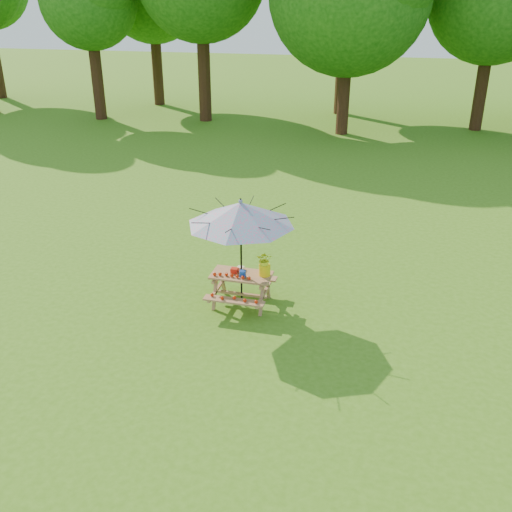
# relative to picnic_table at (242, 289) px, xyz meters

# --- Properties ---
(ground) EXTENTS (120.00, 120.00, 0.00)m
(ground) POSITION_rel_picnic_table_xyz_m (-0.58, -4.78, -0.33)
(ground) COLOR #407316
(ground) RESTS_ON ground
(picnic_table) EXTENTS (1.20, 1.32, 0.67)m
(picnic_table) POSITION_rel_picnic_table_xyz_m (0.00, 0.00, 0.00)
(picnic_table) COLOR #A6724B
(picnic_table) RESTS_ON ground
(patio_umbrella) EXTENTS (2.11, 2.11, 2.25)m
(patio_umbrella) POSITION_rel_picnic_table_xyz_m (0.00, 0.00, 1.62)
(patio_umbrella) COLOR black
(patio_umbrella) RESTS_ON ground
(produce_bins) EXTENTS (0.34, 0.41, 0.13)m
(produce_bins) POSITION_rel_picnic_table_xyz_m (-0.04, 0.01, 0.40)
(produce_bins) COLOR red
(produce_bins) RESTS_ON picnic_table
(tomatoes_row) EXTENTS (0.77, 0.13, 0.07)m
(tomatoes_row) POSITION_rel_picnic_table_xyz_m (-0.15, -0.18, 0.38)
(tomatoes_row) COLOR red
(tomatoes_row) RESTS_ON picnic_table
(flower_bucket) EXTENTS (0.34, 0.30, 0.51)m
(flower_bucket) POSITION_rel_picnic_table_xyz_m (0.46, 0.07, 0.62)
(flower_bucket) COLOR yellow
(flower_bucket) RESTS_ON picnic_table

